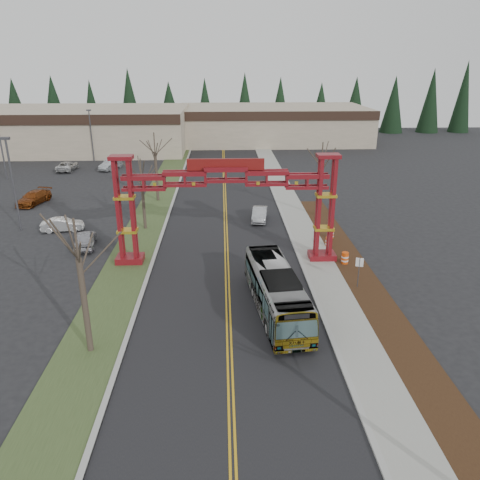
{
  "coord_description": "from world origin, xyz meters",
  "views": [
    {
      "loc": [
        -0.28,
        -17.9,
        15.64
      ],
      "look_at": [
        0.92,
        13.01,
        3.77
      ],
      "focal_mm": 35.0,
      "sensor_mm": 36.0,
      "label": 1
    }
  ],
  "objects_px": {
    "bare_tree_median_mid": "(142,180)",
    "light_pole_mid": "(0,139)",
    "parked_car_mid_a": "(34,198)",
    "parked_car_far_a": "(111,165)",
    "retail_building_west": "(62,129)",
    "silver_sedan": "(260,214)",
    "light_pole_far": "(91,132)",
    "barrel_south": "(345,258)",
    "parked_car_near_a": "(85,239)",
    "bare_tree_right_far": "(322,165)",
    "transit_bus": "(276,291)",
    "barrel_north": "(331,235)",
    "retail_building_east": "(271,124)",
    "street_sign": "(359,267)",
    "barrel_mid": "(328,242)",
    "parked_car_far_b": "(67,166)",
    "bare_tree_median_near": "(79,259)",
    "gateway_arch": "(226,192)",
    "light_pole_near": "(12,178)",
    "parked_car_near_b": "(62,225)",
    "bare_tree_median_far": "(155,152)"
  },
  "relations": [
    {
      "from": "bare_tree_median_mid",
      "to": "light_pole_mid",
      "type": "relative_size",
      "value": 0.72
    },
    {
      "from": "transit_bus",
      "to": "bare_tree_median_mid",
      "type": "relative_size",
      "value": 1.52
    },
    {
      "from": "retail_building_west",
      "to": "parked_car_near_a",
      "type": "height_order",
      "value": "retail_building_west"
    },
    {
      "from": "barrel_south",
      "to": "bare_tree_right_far",
      "type": "bearing_deg",
      "value": 88.47
    },
    {
      "from": "parked_car_near_b",
      "to": "bare_tree_median_mid",
      "type": "bearing_deg",
      "value": -97.02
    },
    {
      "from": "light_pole_far",
      "to": "retail_building_east",
      "type": "bearing_deg",
      "value": 31.3
    },
    {
      "from": "street_sign",
      "to": "barrel_south",
      "type": "relative_size",
      "value": 2.26
    },
    {
      "from": "gateway_arch",
      "to": "light_pole_mid",
      "type": "bearing_deg",
      "value": 135.5
    },
    {
      "from": "transit_bus",
      "to": "barrel_north",
      "type": "distance_m",
      "value": 14.74
    },
    {
      "from": "barrel_mid",
      "to": "parked_car_near_a",
      "type": "bearing_deg",
      "value": 177.72
    },
    {
      "from": "retail_building_east",
      "to": "light_pole_mid",
      "type": "relative_size",
      "value": 3.88
    },
    {
      "from": "light_pole_near",
      "to": "light_pole_far",
      "type": "relative_size",
      "value": 1.09
    },
    {
      "from": "parked_car_far_a",
      "to": "light_pole_near",
      "type": "xyz_separation_m",
      "value": [
        -2.86,
        -27.43,
        4.49
      ]
    },
    {
      "from": "retail_building_east",
      "to": "light_pole_far",
      "type": "distance_m",
      "value": 37.06
    },
    {
      "from": "parked_car_far_a",
      "to": "barrel_south",
      "type": "height_order",
      "value": "parked_car_far_a"
    },
    {
      "from": "street_sign",
      "to": "retail_building_east",
      "type": "bearing_deg",
      "value": 89.6
    },
    {
      "from": "retail_building_west",
      "to": "bare_tree_median_far",
      "type": "bearing_deg",
      "value": -58.25
    },
    {
      "from": "barrel_mid",
      "to": "parked_car_far_b",
      "type": "bearing_deg",
      "value": 135.25
    },
    {
      "from": "parked_car_near_b",
      "to": "light_pole_mid",
      "type": "distance_m",
      "value": 27.1
    },
    {
      "from": "retail_building_west",
      "to": "light_pole_mid",
      "type": "distance_m",
      "value": 23.84
    },
    {
      "from": "parked_car_mid_a",
      "to": "parked_car_far_a",
      "type": "bearing_deg",
      "value": 89.55
    },
    {
      "from": "retail_building_east",
      "to": "light_pole_far",
      "type": "relative_size",
      "value": 4.55
    },
    {
      "from": "bare_tree_right_far",
      "to": "bare_tree_median_mid",
      "type": "bearing_deg",
      "value": -169.75
    },
    {
      "from": "light_pole_far",
      "to": "barrel_mid",
      "type": "distance_m",
      "value": 50.61
    },
    {
      "from": "parked_car_far_b",
      "to": "light_pole_near",
      "type": "xyz_separation_m",
      "value": [
        3.58,
        -26.95,
        4.55
      ]
    },
    {
      "from": "parked_car_near_b",
      "to": "light_pole_mid",
      "type": "height_order",
      "value": "light_pole_mid"
    },
    {
      "from": "bare_tree_median_near",
      "to": "barrel_mid",
      "type": "bearing_deg",
      "value": 42.08
    },
    {
      "from": "light_pole_far",
      "to": "street_sign",
      "type": "bearing_deg",
      "value": -57.07
    },
    {
      "from": "parked_car_near_a",
      "to": "bare_tree_median_near",
      "type": "distance_m",
      "value": 17.71
    },
    {
      "from": "light_pole_far",
      "to": "bare_tree_median_near",
      "type": "bearing_deg",
      "value": -76.16
    },
    {
      "from": "bare_tree_median_mid",
      "to": "parked_car_far_a",
      "type": "bearing_deg",
      "value": 108.79
    },
    {
      "from": "light_pole_far",
      "to": "parked_car_far_a",
      "type": "bearing_deg",
      "value": -57.92
    },
    {
      "from": "silver_sedan",
      "to": "parked_car_mid_a",
      "type": "bearing_deg",
      "value": 172.34
    },
    {
      "from": "retail_building_east",
      "to": "street_sign",
      "type": "distance_m",
      "value": 67.4
    },
    {
      "from": "parked_car_near_a",
      "to": "bare_tree_right_far",
      "type": "distance_m",
      "value": 24.48
    },
    {
      "from": "parked_car_far_a",
      "to": "light_pole_mid",
      "type": "distance_m",
      "value": 15.32
    },
    {
      "from": "bare_tree_median_near",
      "to": "barrel_north",
      "type": "xyz_separation_m",
      "value": [
        17.77,
        17.31,
        -5.26
      ]
    },
    {
      "from": "light_pole_far",
      "to": "barrel_south",
      "type": "height_order",
      "value": "light_pole_far"
    },
    {
      "from": "gateway_arch",
      "to": "retail_building_east",
      "type": "relative_size",
      "value": 0.48
    },
    {
      "from": "bare_tree_median_near",
      "to": "bare_tree_median_far",
      "type": "distance_m",
      "value": 31.1
    },
    {
      "from": "parked_car_far_a",
      "to": "bare_tree_median_near",
      "type": "relative_size",
      "value": 0.58
    },
    {
      "from": "barrel_north",
      "to": "bare_tree_median_near",
      "type": "bearing_deg",
      "value": -135.76
    },
    {
      "from": "transit_bus",
      "to": "light_pole_near",
      "type": "relative_size",
      "value": 1.18
    },
    {
      "from": "transit_bus",
      "to": "parked_car_near_a",
      "type": "distance_m",
      "value": 19.98
    },
    {
      "from": "retail_building_west",
      "to": "parked_car_far_a",
      "type": "height_order",
      "value": "retail_building_west"
    },
    {
      "from": "barrel_south",
      "to": "gateway_arch",
      "type": "bearing_deg",
      "value": 173.38
    },
    {
      "from": "parked_car_far_b",
      "to": "bare_tree_median_mid",
      "type": "distance_m",
      "value": 31.76
    },
    {
      "from": "silver_sedan",
      "to": "parked_car_near_b",
      "type": "xyz_separation_m",
      "value": [
        -19.58,
        -2.52,
        -0.03
      ]
    },
    {
      "from": "silver_sedan",
      "to": "light_pole_far",
      "type": "height_order",
      "value": "light_pole_far"
    },
    {
      "from": "gateway_arch",
      "to": "light_pole_far",
      "type": "distance_m",
      "value": 47.9
    }
  ]
}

